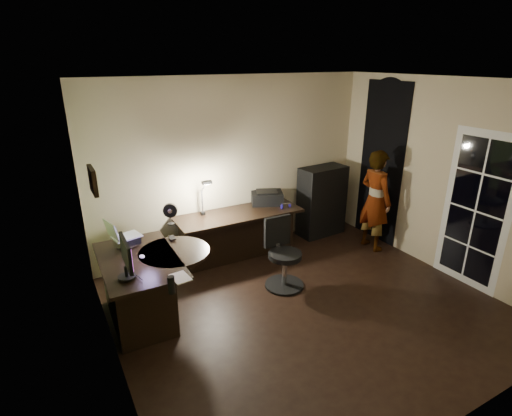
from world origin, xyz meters
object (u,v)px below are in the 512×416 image
desk_right (239,235)px  monitor (125,264)px  person (375,200)px  desk_left (142,289)px  cabinet (322,201)px  office_chair (285,255)px

desk_right → monitor: bearing=-145.9°
desk_right → person: 2.21m
desk_left → person: (3.73, 0.11, 0.42)m
monitor → person: person is taller
person → monitor: bearing=96.5°
cabinet → office_chair: (-1.51, -1.18, -0.13)m
desk_right → office_chair: bearing=-81.8°
desk_right → office_chair: 1.10m
desk_left → office_chair: 1.86m
desk_left → cabinet: size_ratio=1.13×
cabinet → desk_right: bearing=179.7°
desk_right → monitor: 2.36m
desk_right → office_chair: (0.14, -1.09, 0.11)m
monitor → office_chair: size_ratio=0.49×
monitor → office_chair: 2.11m
monitor → person: size_ratio=0.28×
desk_left → monitor: 0.71m
office_chair → desk_right: bearing=98.6°
desk_right → monitor: (-1.91, -1.24, 0.59)m
person → desk_left: bearing=91.1°
office_chair → person: person is taller
desk_left → monitor: monitor is taller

